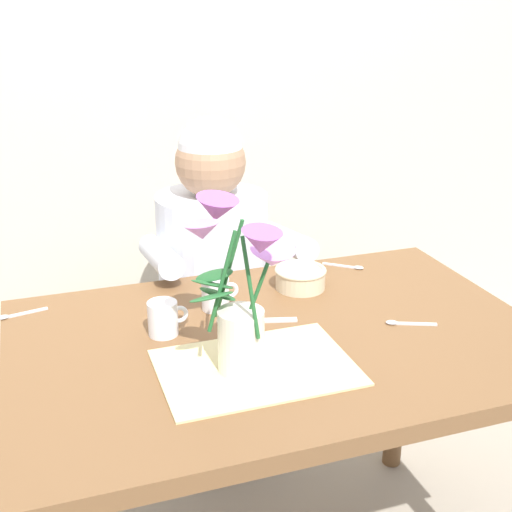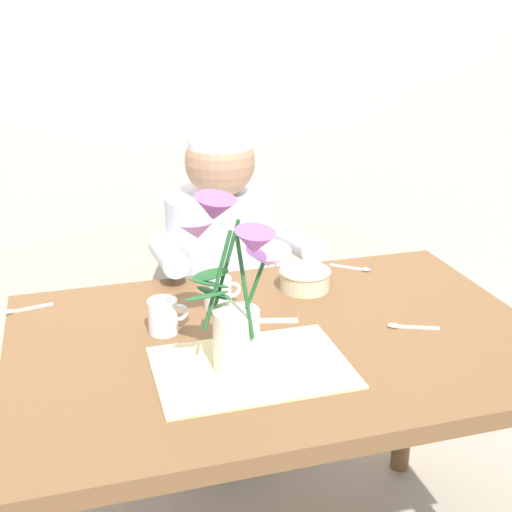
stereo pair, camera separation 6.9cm
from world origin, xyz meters
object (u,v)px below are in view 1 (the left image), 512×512
(ceramic_bowl, at_px, (300,277))
(seated_person, at_px, (214,298))
(coffee_cup, at_px, (164,318))
(flower_vase, at_px, (239,290))
(dinner_knife, at_px, (257,321))
(tea_cup, at_px, (216,294))

(ceramic_bowl, bearing_deg, seated_person, 108.95)
(ceramic_bowl, distance_m, coffee_cup, 0.42)
(flower_vase, xyz_separation_m, dinner_knife, (0.10, 0.19, -0.17))
(flower_vase, height_order, coffee_cup, flower_vase)
(ceramic_bowl, xyz_separation_m, coffee_cup, (-0.39, -0.14, 0.01))
(dinner_knife, relative_size, coffee_cup, 2.04)
(dinner_knife, xyz_separation_m, tea_cup, (-0.07, 0.10, 0.04))
(flower_vase, xyz_separation_m, ceramic_bowl, (0.28, 0.34, -0.15))
(flower_vase, xyz_separation_m, tea_cup, (0.03, 0.29, -0.14))
(seated_person, height_order, flower_vase, seated_person)
(coffee_cup, bearing_deg, flower_vase, -59.63)
(seated_person, relative_size, dinner_knife, 5.97)
(seated_person, bearing_deg, tea_cup, -103.30)
(seated_person, bearing_deg, coffee_cup, -115.29)
(seated_person, bearing_deg, flower_vase, -100.10)
(flower_vase, bearing_deg, coffee_cup, 120.37)
(ceramic_bowl, relative_size, tea_cup, 1.46)
(tea_cup, bearing_deg, flower_vase, -96.26)
(flower_vase, distance_m, ceramic_bowl, 0.46)
(seated_person, relative_size, coffee_cup, 12.20)
(tea_cup, bearing_deg, coffee_cup, -148.81)
(ceramic_bowl, height_order, tea_cup, tea_cup)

